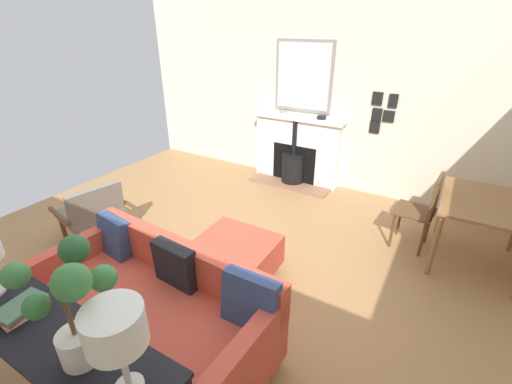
{
  "coord_description": "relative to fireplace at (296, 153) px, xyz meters",
  "views": [
    {
      "loc": [
        2.26,
        1.84,
        2.35
      ],
      "look_at": [
        -0.61,
        0.15,
        0.71
      ],
      "focal_mm": 24.23,
      "sensor_mm": 36.0,
      "label": 1
    }
  ],
  "objects": [
    {
      "name": "armchair_accent",
      "position": [
        2.78,
        -1.3,
        -0.06
      ],
      "size": [
        0.78,
        0.7,
        0.75
      ],
      "color": "brown",
      "rests_on": "ground"
    },
    {
      "name": "table_lamp_far_end",
      "position": [
        4.19,
        1.02,
        0.69
      ],
      "size": [
        0.27,
        0.27,
        0.49
      ],
      "color": "beige",
      "rests_on": "console_table"
    },
    {
      "name": "mantel_bowl_near",
      "position": [
        -0.02,
        -0.27,
        0.62
      ],
      "size": [
        0.12,
        0.12,
        0.05
      ],
      "color": "#9E9384",
      "rests_on": "fireplace"
    },
    {
      "name": "mantel_bowl_far",
      "position": [
        -0.02,
        0.36,
        0.62
      ],
      "size": [
        0.14,
        0.14,
        0.04
      ],
      "color": "black",
      "rests_on": "fireplace"
    },
    {
      "name": "photo_gallery_row",
      "position": [
        -0.13,
        1.18,
        0.78
      ],
      "size": [
        0.02,
        0.33,
        0.56
      ],
      "color": "black"
    },
    {
      "name": "console_table",
      "position": [
        4.19,
        0.39,
        0.23
      ],
      "size": [
        0.44,
        1.68,
        0.78
      ],
      "color": "black",
      "rests_on": "ground"
    },
    {
      "name": "ottoman",
      "position": [
        2.43,
        0.48,
        -0.22
      ],
      "size": [
        0.61,
        0.77,
        0.42
      ],
      "color": "#B2B2B7",
      "rests_on": "ground"
    },
    {
      "name": "ground_plane",
      "position": [
        2.54,
        0.24,
        -0.48
      ],
      "size": [
        5.5,
        6.25,
        0.01
      ],
      "primitive_type": "cube",
      "color": "#A87A4C"
    },
    {
      "name": "fireplace",
      "position": [
        0.0,
        0.0,
        0.0
      ],
      "size": [
        0.55,
        1.45,
        1.07
      ],
      "color": "#93664C",
      "rests_on": "ground"
    },
    {
      "name": "potted_plant",
      "position": [
        4.18,
        0.7,
        0.7
      ],
      "size": [
        0.42,
        0.46,
        0.67
      ],
      "color": "silver",
      "rests_on": "console_table"
    },
    {
      "name": "dining_chair_near_fireplace",
      "position": [
        1.01,
        1.99,
        0.06
      ],
      "size": [
        0.43,
        0.43,
        0.91
      ],
      "color": "brown",
      "rests_on": "ground"
    },
    {
      "name": "book_stack",
      "position": [
        4.19,
        0.1,
        0.35
      ],
      "size": [
        0.29,
        0.22,
        0.07
      ],
      "color": "beige",
      "rests_on": "console_table"
    },
    {
      "name": "dining_table",
      "position": [
        1.0,
        2.55,
        0.17
      ],
      "size": [
        1.01,
        0.85,
        0.74
      ],
      "color": "olive",
      "rests_on": "ground"
    },
    {
      "name": "wall_left",
      "position": [
        -0.2,
        0.24,
        0.92
      ],
      "size": [
        0.12,
        6.25,
        2.79
      ],
      "primitive_type": "cube",
      "color": "silver",
      "rests_on": "ground"
    },
    {
      "name": "sofa",
      "position": [
        3.46,
        0.4,
        -0.12
      ],
      "size": [
        0.96,
        1.97,
        0.85
      ],
      "color": "#B2B2B7",
      "rests_on": "ground"
    },
    {
      "name": "mirror_over_mantel",
      "position": [
        -0.11,
        -0.0,
        1.16
      ],
      "size": [
        0.04,
        0.89,
        1.01
      ],
      "color": "gray"
    }
  ]
}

